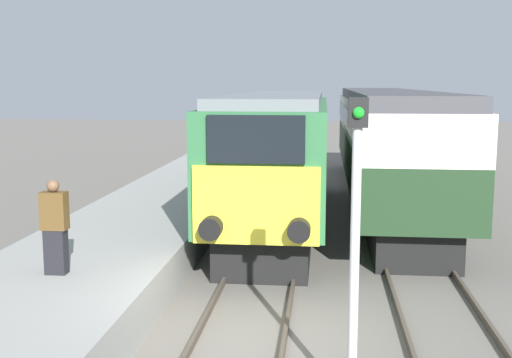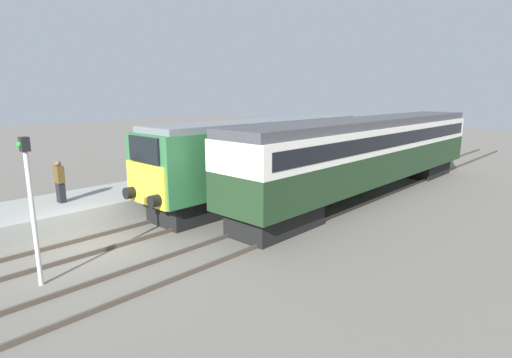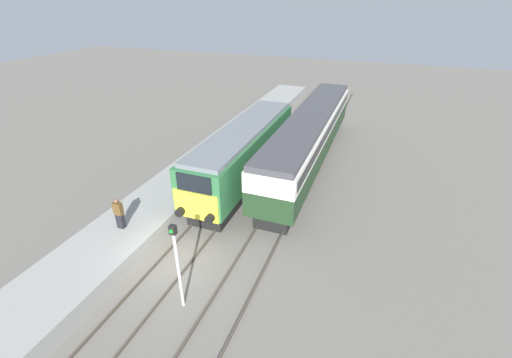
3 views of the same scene
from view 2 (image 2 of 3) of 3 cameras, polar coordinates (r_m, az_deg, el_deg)
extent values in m
plane|color=slate|center=(14.50, -23.41, -9.14)|extent=(120.00, 120.00, 0.00)
cube|color=gray|center=(21.12, -7.06, -0.56)|extent=(3.50, 50.00, 0.84)
cube|color=#4C4238|center=(17.44, -9.19, -4.52)|extent=(0.07, 60.00, 0.14)
cube|color=#4C4238|center=(16.37, -6.11, -5.54)|extent=(0.07, 60.00, 0.14)
cube|color=#4C4238|center=(15.00, -1.17, -7.13)|extent=(0.07, 60.00, 0.14)
cube|color=#4C4238|center=(14.09, 3.04, -8.44)|extent=(0.07, 60.00, 0.14)
cube|color=black|center=(16.77, -7.78, -3.62)|extent=(2.03, 4.00, 1.00)
cube|color=black|center=(22.28, 7.83, 0.29)|extent=(2.03, 4.00, 1.00)
cube|color=#2D6B3D|center=(19.00, 1.16, 3.84)|extent=(2.70, 12.72, 2.57)
cube|color=yellow|center=(15.05, -15.45, -0.76)|extent=(2.48, 0.10, 1.54)
cube|color=black|center=(14.83, -15.73, 4.09)|extent=(1.89, 0.10, 0.93)
cube|color=slate|center=(18.85, 1.18, 8.08)|extent=(2.38, 12.21, 0.24)
cylinder|color=black|center=(15.77, -17.63, -1.90)|extent=(0.44, 0.35, 0.44)
cylinder|color=black|center=(14.34, -14.30, -3.07)|extent=(0.44, 0.35, 0.44)
cube|color=black|center=(14.96, 2.90, -5.56)|extent=(1.89, 3.60, 0.95)
cube|color=black|center=(27.25, 22.94, 1.53)|extent=(1.89, 3.60, 0.95)
cube|color=#1E381E|center=(20.55, 16.07, 2.24)|extent=(2.70, 18.77, 1.43)
cube|color=silver|center=(20.38, 16.28, 5.78)|extent=(2.71, 18.77, 1.12)
cube|color=black|center=(20.38, 16.28, 5.78)|extent=(2.75, 18.01, 0.62)
cube|color=#424247|center=(20.32, 16.41, 7.86)|extent=(2.48, 18.77, 0.36)
cube|color=black|center=(17.34, -26.09, -1.73)|extent=(0.36, 0.24, 0.79)
cube|color=brown|center=(17.20, -26.32, 0.60)|extent=(0.44, 0.26, 0.66)
sphere|color=brown|center=(17.13, -26.45, 2.03)|extent=(0.21, 0.21, 0.21)
cylinder|color=silver|center=(11.83, -29.17, -5.20)|extent=(0.12, 0.12, 3.60)
cube|color=black|center=(11.45, -30.18, 4.32)|extent=(0.24, 0.20, 0.36)
sphere|color=green|center=(11.42, -30.71, 4.25)|extent=(0.14, 0.14, 0.14)
camera|label=1|loc=(12.26, -68.39, 0.40)|focal=45.00mm
camera|label=3|loc=(9.15, -103.24, 40.20)|focal=24.00mm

